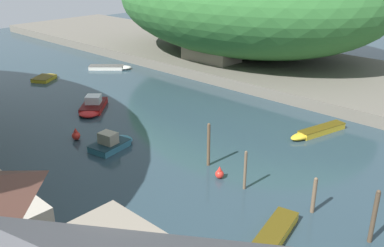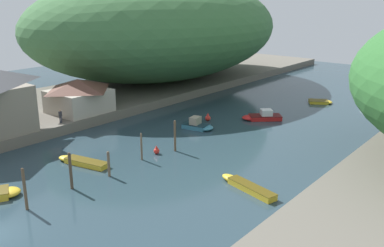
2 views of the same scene
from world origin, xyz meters
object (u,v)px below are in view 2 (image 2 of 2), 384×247
Objects in this scene: boat_navy_launch at (321,102)px; channel_buoy_near at (157,151)px; channel_buoy_far at (208,118)px; boat_far_right_bank at (198,125)px; person_on_quay at (60,115)px; boat_mid_channel at (245,186)px; boat_white_cruiser at (81,161)px; boathouse_shed at (79,95)px; boat_red_skiff at (375,114)px; boat_far_upstream at (261,116)px.

channel_buoy_near reaches higher than boat_navy_launch.
boat_far_right_bank is at bearing -71.32° from channel_buoy_far.
channel_buoy_near is 14.67m from person_on_quay.
boat_mid_channel is at bearing 41.89° from boat_far_right_bank.
boat_white_cruiser is 3.67× the size of person_on_quay.
boat_far_right_bank is at bearing -47.53° from boat_navy_launch.
person_on_quay reaches higher than boat_far_right_bank.
person_on_quay reaches higher than boat_mid_channel.
person_on_quay is at bearing -171.48° from channel_buoy_near.
boat_navy_launch is (8.54, 40.14, -0.04)m from boat_white_cruiser.
boat_mid_channel is (29.15, -3.91, -3.34)m from boathouse_shed.
boat_red_skiff is 4.87× the size of channel_buoy_far.
boathouse_shed is 1.78× the size of boat_far_right_bank.
boat_white_cruiser is 11.64m from person_on_quay.
boat_mid_channel is at bearing -80.24° from person_on_quay.
boat_white_cruiser is at bearing -43.33° from boat_navy_launch.
boat_mid_channel is at bearing -82.29° from boat_white_cruiser.
channel_buoy_far is at bearing -53.54° from boat_navy_launch.
boat_mid_channel is at bearing 45.36° from boat_red_skiff.
channel_buoy_far reaches higher than boat_white_cruiser.
boat_far_right_bank is 17.36m from person_on_quay.
boat_mid_channel reaches higher than boat_navy_launch.
person_on_quay reaches higher than boat_white_cruiser.
boathouse_shed is at bearing 87.99° from boat_far_upstream.
channel_buoy_near is at bearing 2.31° from boat_far_right_bank.
person_on_quay is (-26.57, -0.88, 1.99)m from boat_mid_channel.
boat_far_upstream is 22.63m from boat_mid_channel.
boathouse_shed is 17.79m from channel_buoy_far.
person_on_quay is (-10.99, -15.84, 1.83)m from channel_buoy_far.
boat_far_upstream is at bearing 145.18° from boat_far_right_bank.
boat_far_upstream is (-11.54, -12.11, 0.18)m from boat_red_skiff.
boat_far_upstream is at bearing -24.72° from boat_white_cruiser.
boat_red_skiff is 0.84× the size of boat_mid_channel.
boat_far_upstream is 0.83× the size of boat_mid_channel.
boat_red_skiff is 1.29× the size of boat_far_right_bank.
person_on_quay reaches higher than boat_far_upstream.
boat_navy_launch is 2.47× the size of person_on_quay.
boat_far_upstream is 26.73m from person_on_quay.
boat_red_skiff is at bearing -32.19° from person_on_quay.
boathouse_shed is 1.40× the size of boat_far_upstream.
boat_far_upstream is 14.47m from boat_navy_launch.
channel_buoy_far reaches higher than boat_red_skiff.
boat_far_right_bank is at bearing 102.16° from channel_buoy_near.
boat_navy_launch is at bearing -55.61° from boat_red_skiff.
boat_far_right_bank reaches higher than boat_far_upstream.
boathouse_shed reaches higher than person_on_quay.
person_on_quay reaches higher than boat_navy_launch.
person_on_quay is (-14.38, -2.16, 1.90)m from channel_buoy_near.
channel_buoy_near is (-12.19, 1.28, 0.09)m from boat_mid_channel.
boat_red_skiff is at bearing 133.39° from boat_far_right_bank.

